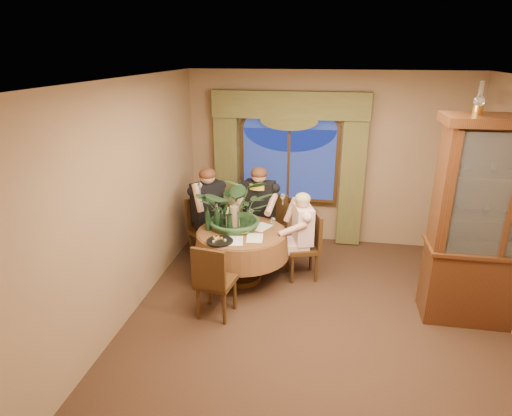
% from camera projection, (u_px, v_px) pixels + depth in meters
% --- Properties ---
extents(floor, '(5.00, 5.00, 0.00)m').
position_uv_depth(floor, '(315.00, 324.00, 5.11)').
color(floor, black).
rests_on(floor, ground).
extents(wall_back, '(4.50, 0.00, 4.50)m').
position_uv_depth(wall_back, '(326.00, 160.00, 6.93)').
color(wall_back, '#826244').
rests_on(wall_back, ground).
extents(ceiling, '(5.00, 5.00, 0.00)m').
position_uv_depth(ceiling, '(329.00, 81.00, 4.14)').
color(ceiling, white).
rests_on(ceiling, wall_back).
extents(window, '(1.62, 0.10, 1.32)m').
position_uv_depth(window, '(289.00, 165.00, 7.00)').
color(window, navy).
rests_on(window, wall_back).
extents(arched_transom, '(1.60, 0.06, 0.44)m').
position_uv_depth(arched_transom, '(290.00, 117.00, 6.73)').
color(arched_transom, navy).
rests_on(arched_transom, wall_back).
extents(drapery_left, '(0.38, 0.14, 2.32)m').
position_uv_depth(drapery_left, '(227.00, 170.00, 7.16)').
color(drapery_left, '#4C4925').
rests_on(drapery_left, floor).
extents(drapery_right, '(0.38, 0.14, 2.32)m').
position_uv_depth(drapery_right, '(352.00, 176.00, 6.83)').
color(drapery_right, '#4C4925').
rests_on(drapery_right, floor).
extents(swag_valance, '(2.45, 0.16, 0.42)m').
position_uv_depth(swag_valance, '(290.00, 105.00, 6.58)').
color(swag_valance, '#4C4925').
rests_on(swag_valance, wall_back).
extents(dining_table, '(1.65, 1.65, 0.75)m').
position_uv_depth(dining_table, '(242.00, 256.00, 5.98)').
color(dining_table, maroon).
rests_on(dining_table, floor).
extents(china_cabinet, '(1.51, 0.59, 2.44)m').
position_uv_depth(china_cabinet, '(498.00, 226.00, 4.81)').
color(china_cabinet, '#341A0E').
rests_on(china_cabinet, floor).
extents(oil_lamp_left, '(0.11, 0.11, 0.34)m').
position_uv_depth(oil_lamp_left, '(480.00, 98.00, 4.39)').
color(oil_lamp_left, '#A5722D').
rests_on(oil_lamp_left, china_cabinet).
extents(chair_right, '(0.52, 0.52, 0.96)m').
position_uv_depth(chair_right, '(302.00, 246.00, 6.03)').
color(chair_right, black).
rests_on(chair_right, floor).
extents(chair_back_right, '(0.53, 0.53, 0.96)m').
position_uv_depth(chair_back_right, '(270.00, 227.00, 6.68)').
color(chair_back_right, black).
rests_on(chair_back_right, floor).
extents(chair_back, '(0.59, 0.59, 0.96)m').
position_uv_depth(chair_back, '(206.00, 230.00, 6.56)').
color(chair_back, black).
rests_on(chair_back, floor).
extents(chair_front_left, '(0.48, 0.48, 0.96)m').
position_uv_depth(chair_front_left, '(216.00, 280.00, 5.15)').
color(chair_front_left, black).
rests_on(chair_front_left, floor).
extents(person_pink, '(0.53, 0.56, 1.27)m').
position_uv_depth(person_pink, '(303.00, 236.00, 5.99)').
color(person_pink, beige).
rests_on(person_pink, floor).
extents(person_back, '(0.71, 0.71, 1.46)m').
position_uv_depth(person_back, '(208.00, 214.00, 6.50)').
color(person_back, black).
rests_on(person_back, floor).
extents(person_scarf, '(0.57, 0.54, 1.45)m').
position_uv_depth(person_scarf, '(259.00, 212.00, 6.61)').
color(person_scarf, black).
rests_on(person_scarf, floor).
extents(stoneware_vase, '(0.17, 0.17, 0.31)m').
position_uv_depth(stoneware_vase, '(234.00, 217.00, 5.92)').
color(stoneware_vase, '#927059').
rests_on(stoneware_vase, dining_table).
extents(centerpiece_plant, '(1.07, 1.19, 0.93)m').
position_uv_depth(centerpiece_plant, '(238.00, 181.00, 5.77)').
color(centerpiece_plant, '#2E522E').
rests_on(centerpiece_plant, dining_table).
extents(olive_bowl, '(0.17, 0.17, 0.05)m').
position_uv_depth(olive_bowl, '(243.00, 232.00, 5.76)').
color(olive_bowl, '#495F2D').
rests_on(olive_bowl, dining_table).
extents(cheese_platter, '(0.34, 0.34, 0.02)m').
position_uv_depth(cheese_platter, '(220.00, 241.00, 5.51)').
color(cheese_platter, black).
rests_on(cheese_platter, dining_table).
extents(wine_bottle_0, '(0.07, 0.07, 0.33)m').
position_uv_depth(wine_bottle_0, '(228.00, 219.00, 5.83)').
color(wine_bottle_0, tan).
rests_on(wine_bottle_0, dining_table).
extents(wine_bottle_1, '(0.07, 0.07, 0.33)m').
position_uv_depth(wine_bottle_1, '(217.00, 215.00, 5.96)').
color(wine_bottle_1, tan).
rests_on(wine_bottle_1, dining_table).
extents(wine_bottle_2, '(0.07, 0.07, 0.33)m').
position_uv_depth(wine_bottle_2, '(217.00, 219.00, 5.84)').
color(wine_bottle_2, black).
rests_on(wine_bottle_2, dining_table).
extents(wine_bottle_3, '(0.07, 0.07, 0.33)m').
position_uv_depth(wine_bottle_3, '(230.00, 221.00, 5.74)').
color(wine_bottle_3, black).
rests_on(wine_bottle_3, dining_table).
extents(wine_bottle_4, '(0.07, 0.07, 0.33)m').
position_uv_depth(wine_bottle_4, '(226.00, 215.00, 5.96)').
color(wine_bottle_4, black).
rests_on(wine_bottle_4, dining_table).
extents(wine_bottle_5, '(0.07, 0.07, 0.33)m').
position_uv_depth(wine_bottle_5, '(208.00, 219.00, 5.82)').
color(wine_bottle_5, black).
rests_on(wine_bottle_5, dining_table).
extents(tasting_paper_0, '(0.24, 0.32, 0.00)m').
position_uv_depth(tasting_paper_0, '(255.00, 238.00, 5.62)').
color(tasting_paper_0, white).
rests_on(tasting_paper_0, dining_table).
extents(tasting_paper_1, '(0.32, 0.36, 0.00)m').
position_uv_depth(tasting_paper_1, '(261.00, 227.00, 5.97)').
color(tasting_paper_1, white).
rests_on(tasting_paper_1, dining_table).
extents(tasting_paper_2, '(0.26, 0.34, 0.00)m').
position_uv_depth(tasting_paper_2, '(235.00, 241.00, 5.54)').
color(tasting_paper_2, white).
rests_on(tasting_paper_2, dining_table).
extents(wine_glass_person_pink, '(0.07, 0.07, 0.18)m').
position_uv_depth(wine_glass_person_pink, '(273.00, 223.00, 5.87)').
color(wine_glass_person_pink, silver).
rests_on(wine_glass_person_pink, dining_table).
extents(wine_glass_person_back, '(0.07, 0.07, 0.18)m').
position_uv_depth(wine_glass_person_back, '(224.00, 216.00, 6.14)').
color(wine_glass_person_back, silver).
rests_on(wine_glass_person_back, dining_table).
extents(wine_glass_person_scarf, '(0.07, 0.07, 0.18)m').
position_uv_depth(wine_glass_person_scarf, '(251.00, 214.00, 6.21)').
color(wine_glass_person_scarf, silver).
rests_on(wine_glass_person_scarf, dining_table).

